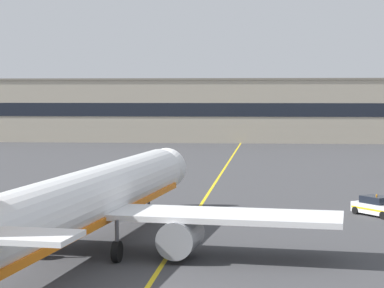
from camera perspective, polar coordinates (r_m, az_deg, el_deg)
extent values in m
cube|color=yellow|center=(66.31, 0.52, -4.96)|extent=(5.32, 179.94, 0.01)
cylinder|color=white|center=(47.66, -8.06, -4.23)|extent=(8.54, 36.19, 3.80)
cone|color=white|center=(65.97, -2.24, -1.95)|extent=(3.92, 3.06, 3.61)
cube|color=orange|center=(47.82, -8.05, -5.47)|extent=(8.08, 33.32, 0.44)
cube|color=black|center=(64.08, -2.67, -1.52)|extent=(2.97, 1.47, 0.60)
cube|color=white|center=(48.34, -7.81, -5.14)|extent=(32.35, 9.00, 0.36)
cylinder|color=black|center=(51.73, -13.97, -5.99)|extent=(1.96, 0.44, 1.95)
cylinder|color=gray|center=(45.86, -0.87, -7.13)|extent=(2.76, 3.87, 2.30)
cylinder|color=black|center=(47.63, -0.36, -6.72)|extent=(1.96, 0.44, 1.95)
cylinder|color=#4C4C51|center=(61.61, -3.35, -4.26)|extent=(0.24, 0.24, 1.60)
cylinder|color=black|center=(61.77, -3.35, -5.20)|extent=(0.52, 0.95, 0.90)
cylinder|color=#4C4C51|center=(47.08, -11.88, -6.50)|extent=(0.24, 0.24, 1.60)
cylinder|color=black|center=(47.30, -11.86, -7.84)|extent=(0.57, 1.34, 1.30)
cylinder|color=#4C4C51|center=(45.23, -5.81, -6.86)|extent=(0.24, 0.24, 1.60)
cylinder|color=black|center=(45.46, -5.80, -8.26)|extent=(0.57, 1.34, 1.30)
cube|color=white|center=(64.05, 14.03, -4.83)|extent=(3.98, 4.43, 0.84)
cube|color=black|center=(64.01, 13.97, -4.19)|extent=(2.66, 2.80, 0.60)
cylinder|color=orange|center=(63.89, 14.05, -3.86)|extent=(0.14, 0.14, 0.14)
cube|color=yellow|center=(64.05, 14.03, -4.83)|extent=(3.89, 4.29, 0.14)
cylinder|color=black|center=(64.52, 12.48, -5.02)|extent=(0.56, 0.64, 0.64)
cylinder|color=black|center=(65.77, 13.56, -4.86)|extent=(0.56, 0.64, 0.64)
cylinder|color=black|center=(62.41, 14.51, -5.35)|extent=(0.56, 0.64, 0.64)
cube|color=#B2A893|center=(158.99, 2.67, 2.55)|extent=(150.60, 12.00, 13.07)
cube|color=black|center=(152.94, 2.59, 2.65)|extent=(144.57, 0.12, 2.80)
cube|color=gray|center=(158.98, 2.68, 4.98)|extent=(151.00, 12.40, 0.40)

